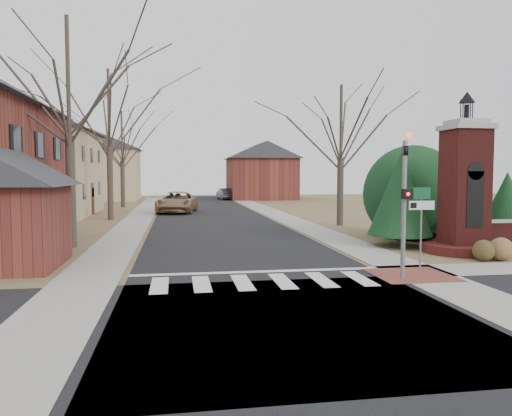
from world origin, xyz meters
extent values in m
plane|color=brown|center=(0.00, 0.00, 0.00)|extent=(120.00, 120.00, 0.00)
cube|color=black|center=(0.00, 22.00, 0.01)|extent=(8.00, 70.00, 0.01)
cube|color=black|center=(0.00, -3.00, 0.01)|extent=(120.00, 8.00, 0.01)
cube|color=silver|center=(0.00, 0.80, 0.01)|extent=(8.00, 2.20, 0.02)
cube|color=silver|center=(0.00, 2.30, 0.01)|extent=(8.00, 0.35, 0.02)
cube|color=gray|center=(5.20, 22.00, 0.01)|extent=(2.00, 60.00, 0.02)
cube|color=gray|center=(-5.20, 22.00, 0.01)|extent=(2.00, 60.00, 0.02)
cube|color=brown|center=(4.80, 1.00, 0.01)|extent=(2.40, 2.40, 0.02)
cylinder|color=slate|center=(4.30, 0.60, 2.10)|extent=(0.14, 0.14, 4.20)
imported|color=black|center=(4.30, 0.60, 4.05)|extent=(0.15, 0.18, 0.90)
sphere|color=#FF0C05|center=(4.30, 0.38, 4.35)|extent=(0.14, 0.14, 0.14)
cube|color=black|center=(4.30, 0.42, 2.60)|extent=(0.28, 0.16, 0.30)
sphere|color=#FF0C05|center=(4.30, 0.33, 2.60)|extent=(0.11, 0.11, 0.11)
cylinder|color=slate|center=(5.60, 2.00, 1.30)|extent=(0.06, 0.06, 2.60)
cube|color=silver|center=(5.60, 1.98, 2.15)|extent=(0.90, 0.03, 0.30)
cube|color=black|center=(5.30, 1.97, 2.15)|extent=(0.22, 0.02, 0.18)
cube|color=#104C2B|center=(5.60, 1.98, 2.55)|extent=(0.60, 0.03, 0.40)
cylinder|color=#541B18|center=(9.00, 5.00, 0.18)|extent=(3.20, 3.20, 0.36)
cube|color=#541B18|center=(9.00, 5.00, 2.50)|extent=(1.50, 1.50, 5.00)
cube|color=black|center=(9.00, 4.28, 2.20)|extent=(0.70, 0.10, 2.20)
cube|color=gray|center=(9.00, 5.00, 5.05)|extent=(1.70, 1.70, 0.20)
cube|color=gray|center=(9.00, 5.00, 5.25)|extent=(1.30, 1.30, 0.20)
cylinder|color=black|center=(9.00, 5.00, 5.65)|extent=(0.20, 0.20, 0.60)
cone|color=black|center=(9.00, 5.00, 6.25)|extent=(0.64, 0.64, 0.45)
cube|color=#CAB386|center=(-13.50, 27.00, 3.20)|extent=(9.00, 12.00, 6.40)
cube|color=#CAB386|center=(-12.00, 48.00, 3.00)|extent=(10.00, 8.00, 6.00)
cube|color=#CAB386|center=(-14.80, 46.40, 6.99)|extent=(0.75, 0.75, 3.08)
cube|color=brown|center=(8.00, 48.00, 2.50)|extent=(8.00, 8.00, 5.00)
cube|color=brown|center=(5.76, 46.40, 5.90)|extent=(0.75, 0.75, 2.80)
cylinder|color=#473D33|center=(7.20, 7.00, 0.25)|extent=(0.20, 0.20, 0.50)
cone|color=black|center=(7.20, 7.00, 2.30)|extent=(2.80, 2.80, 3.60)
cylinder|color=#473D33|center=(10.50, 8.20, 0.25)|extent=(0.20, 0.20, 0.50)
cone|color=black|center=(10.50, 8.20, 2.60)|extent=(3.40, 3.40, 4.20)
cylinder|color=#473D33|center=(12.50, 7.20, 0.25)|extent=(0.20, 0.20, 0.50)
cone|color=black|center=(12.50, 7.20, 1.90)|extent=(2.40, 2.40, 2.80)
sphere|color=black|center=(9.00, 9.50, 2.40)|extent=(4.80, 4.80, 4.80)
cylinder|color=#473D33|center=(-7.00, 9.00, 2.42)|extent=(0.40, 0.40, 4.83)
cylinder|color=#473D33|center=(-7.00, 22.00, 2.52)|extent=(0.40, 0.40, 5.04)
cylinder|color=#473D33|center=(-7.50, 35.00, 2.21)|extent=(0.40, 0.40, 4.41)
cylinder|color=#473D33|center=(7.50, 16.00, 2.10)|extent=(0.40, 0.40, 4.20)
imported|color=#8F6F4E|center=(-2.45, 27.77, 0.85)|extent=(3.72, 6.49, 1.71)
imported|color=#373A40|center=(3.40, 47.01, 0.70)|extent=(1.99, 4.39, 1.40)
sphere|color=#4C3F23|center=(8.60, 3.00, 0.39)|extent=(0.79, 0.79, 0.79)
sphere|color=brown|center=(9.30, 3.00, 0.43)|extent=(0.86, 0.86, 0.86)
camera|label=1|loc=(-2.49, -13.54, 3.22)|focal=35.00mm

